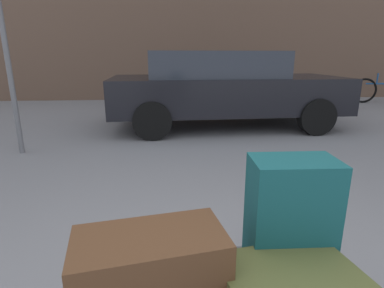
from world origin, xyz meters
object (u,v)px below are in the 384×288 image
(bicycle_leaning, at_px, (383,90))
(no_parking_sign, at_px, (4,38))
(suitcase_teal_rear_left, at_px, (290,218))
(bollard_kerb_mid, at_px, (305,98))
(bollard_kerb_near, at_px, (254,98))
(duffel_bag_brown_center, at_px, (151,274))
(bollard_kerb_far, at_px, (347,97))
(parked_car, at_px, (223,87))

(bicycle_leaning, height_order, no_parking_sign, no_parking_sign)
(suitcase_teal_rear_left, xyz_separation_m, bollard_kerb_mid, (2.94, 6.43, -0.32))
(suitcase_teal_rear_left, xyz_separation_m, no_parking_sign, (-2.65, 3.17, 0.94))
(bollard_kerb_near, relative_size, no_parking_sign, 0.24)
(duffel_bag_brown_center, height_order, suitcase_teal_rear_left, suitcase_teal_rear_left)
(bollard_kerb_near, distance_m, bollard_kerb_far, 2.45)
(parked_car, relative_size, no_parking_sign, 1.72)
(bollard_kerb_near, relative_size, bollard_kerb_mid, 1.00)
(no_parking_sign, bearing_deg, suitcase_teal_rear_left, -50.08)
(bollard_kerb_near, bearing_deg, bollard_kerb_mid, 0.00)
(bollard_kerb_far, xyz_separation_m, no_parking_sign, (-6.73, -3.26, 1.26))
(bollard_kerb_mid, relative_size, no_parking_sign, 0.24)
(suitcase_teal_rear_left, distance_m, bollard_kerb_near, 6.65)
(duffel_bag_brown_center, bearing_deg, parked_car, 66.41)
(duffel_bag_brown_center, bearing_deg, bollard_kerb_mid, 51.26)
(suitcase_teal_rear_left, relative_size, bicycle_leaning, 0.32)
(bollard_kerb_far, bearing_deg, no_parking_sign, -154.14)
(duffel_bag_brown_center, relative_size, parked_car, 0.13)
(suitcase_teal_rear_left, distance_m, no_parking_sign, 4.24)
(bicycle_leaning, bearing_deg, suitcase_teal_rear_left, -127.73)
(duffel_bag_brown_center, distance_m, bollard_kerb_far, 8.13)
(bicycle_leaning, xyz_separation_m, bollard_kerb_near, (-4.09, -0.96, -0.07))
(bicycle_leaning, height_order, bollard_kerb_mid, bicycle_leaning)
(bollard_kerb_mid, height_order, bollard_kerb_far, same)
(duffel_bag_brown_center, relative_size, bollard_kerb_mid, 0.95)
(bollard_kerb_far, relative_size, no_parking_sign, 0.24)
(parked_car, height_order, bollard_kerb_near, parked_car)
(suitcase_teal_rear_left, relative_size, bollard_kerb_mid, 0.93)
(parked_car, distance_m, no_parking_sign, 3.59)
(bollard_kerb_mid, bearing_deg, duffel_bag_brown_center, -118.30)
(parked_car, bearing_deg, duffel_bag_brown_center, -103.15)
(bicycle_leaning, distance_m, bollard_kerb_far, 1.90)
(bollard_kerb_far, bearing_deg, suitcase_teal_rear_left, -122.39)
(no_parking_sign, bearing_deg, parked_car, 25.26)
(bollard_kerb_near, bearing_deg, parked_car, -122.32)
(bollard_kerb_mid, bearing_deg, bollard_kerb_far, 0.00)
(parked_car, distance_m, bicycle_leaning, 5.89)
(parked_car, height_order, bollard_kerb_mid, parked_car)
(duffel_bag_brown_center, relative_size, suitcase_teal_rear_left, 1.02)
(bollard_kerb_mid, bearing_deg, parked_car, -143.93)
(parked_car, relative_size, bollard_kerb_mid, 7.18)
(bollard_kerb_near, bearing_deg, suitcase_teal_rear_left, -104.23)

